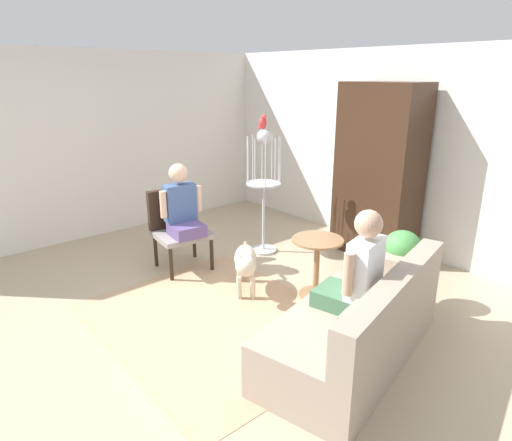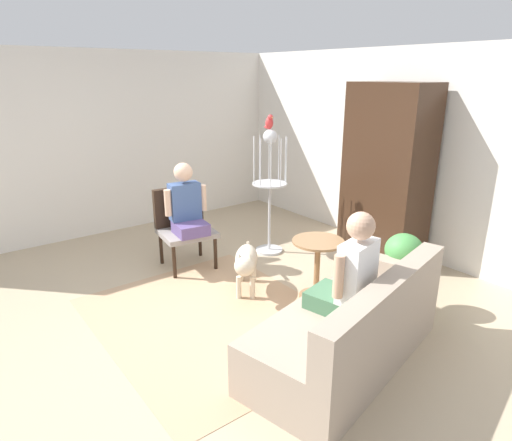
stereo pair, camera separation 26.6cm
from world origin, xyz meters
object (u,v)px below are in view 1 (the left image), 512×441
person_on_armchair (182,206)px  bird_cage_stand (264,186)px  parrot (263,122)px  potted_plant (401,262)px  couch (359,326)px  dog (246,261)px  armchair (178,222)px  armoire_cabinet (379,172)px  round_end_table (317,261)px  person_on_couch (358,271)px

person_on_armchair → bird_cage_stand: size_ratio=0.51×
parrot → potted_plant: parrot is taller
couch → dog: bearing=179.1°
parrot → potted_plant: 2.35m
potted_plant → armchair: bearing=-153.6°
armchair → parrot: size_ratio=5.30×
potted_plant → armoire_cabinet: size_ratio=0.37×
round_end_table → dog: bearing=-135.8°
person_on_couch → parrot: bearing=156.2°
armchair → parrot: (0.33, 1.08, 1.15)m
round_end_table → potted_plant: (0.68, 0.49, 0.07)m
person_on_armchair → bird_cage_stand: bird_cage_stand is taller
person_on_couch → potted_plant: (-0.24, 1.07, -0.31)m
person_on_armchair → bird_cage_stand: (0.20, 1.10, 0.10)m
armchair → bird_cage_stand: size_ratio=0.59×
person_on_couch → bird_cage_stand: bird_cage_stand is taller
person_on_armchair → round_end_table: size_ratio=1.26×
armchair → potted_plant: (2.34, 1.16, -0.08)m
armchair → bird_cage_stand: (0.35, 1.08, 0.35)m
armchair → round_end_table: size_ratio=1.46×
bird_cage_stand → armoire_cabinet: (0.98, 1.08, 0.19)m
person_on_armchair → parrot: 1.43m
couch → armchair: bearing=-177.4°
armoire_cabinet → dog: bearing=-95.9°
person_on_couch → parrot: parrot is taller
person_on_armchair → dog: size_ratio=1.10×
dog → round_end_table: bearing=44.2°
armchair → armoire_cabinet: bearing=58.4°
parrot → armoire_cabinet: 1.59m
couch → parrot: bearing=157.0°
potted_plant → person_on_armchair: bearing=-151.7°
person_on_couch → dog: (-1.46, 0.05, -0.42)m
couch → armchair: armchair is taller
person_on_couch → person_on_armchair: person_on_couch is taller
bird_cage_stand → potted_plant: bird_cage_stand is taller
bird_cage_stand → parrot: bearing=-180.0°
dog → potted_plant: 1.59m
couch → armoire_cabinet: 2.54m
person_on_armchair → armoire_cabinet: size_ratio=0.38×
person_on_couch → round_end_table: 1.15m
couch → dog: (-1.49, 0.02, 0.07)m
armchair → potted_plant: armchair is taller
parrot → couch: bearing=-23.0°
couch → person_on_armchair: 2.52m
person_on_armchair → round_end_table: (1.51, 0.69, -0.40)m
round_end_table → dog: size_ratio=0.87×
couch → parrot: size_ratio=11.35×
couch → round_end_table: 1.11m
couch → bird_cage_stand: size_ratio=1.26×
bird_cage_stand → round_end_table: bearing=-17.7°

